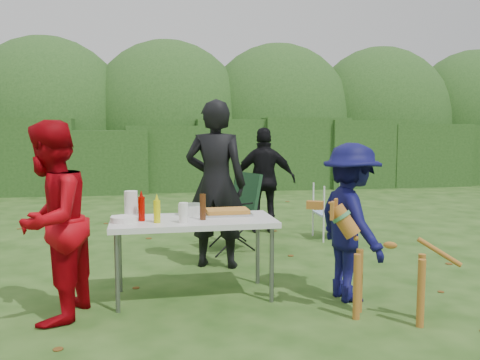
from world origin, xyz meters
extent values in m
plane|color=#1E4211|center=(0.00, 0.00, 0.00)|extent=(80.00, 80.00, 0.00)
cube|color=#23471C|center=(0.00, 8.00, 0.85)|extent=(22.00, 1.40, 1.70)
ellipsoid|color=#3D6628|center=(0.00, 9.60, 1.60)|extent=(20.00, 2.60, 3.20)
cube|color=silver|center=(-0.31, -0.18, 0.71)|extent=(1.50, 0.70, 0.05)
cylinder|color=slate|center=(-0.99, -0.46, 0.34)|extent=(0.04, 0.04, 0.69)
cylinder|color=slate|center=(0.37, -0.46, 0.34)|extent=(0.04, 0.04, 0.69)
cylinder|color=slate|center=(-0.99, 0.10, 0.34)|extent=(0.04, 0.04, 0.69)
cylinder|color=slate|center=(0.37, 0.10, 0.34)|extent=(0.04, 0.04, 0.69)
imported|color=black|center=(0.05, 0.82, 0.94)|extent=(0.80, 0.66, 1.89)
imported|color=#A6030C|center=(-1.50, -0.53, 0.82)|extent=(0.81, 0.93, 1.64)
imported|color=black|center=(1.05, 2.55, 0.79)|extent=(0.98, 0.56, 1.58)
imported|color=#0C0C40|center=(1.10, -0.51, 0.72)|extent=(0.64, 0.99, 1.44)
cube|color=#B7B7BA|center=(0.04, -0.02, 0.75)|extent=(0.45, 0.30, 0.02)
cube|color=#C8822F|center=(0.04, -0.02, 0.78)|extent=(0.40, 0.26, 0.04)
cylinder|color=#D6D40E|center=(-0.64, -0.31, 0.84)|extent=(0.06, 0.06, 0.20)
cylinder|color=#980600|center=(-0.77, -0.20, 0.85)|extent=(0.06, 0.06, 0.22)
cylinder|color=#47230F|center=(-0.22, -0.24, 0.86)|extent=(0.06, 0.06, 0.24)
cylinder|color=white|center=(-0.87, -0.08, 0.87)|extent=(0.12, 0.12, 0.26)
cylinder|color=white|center=(-0.41, -0.36, 0.83)|extent=(0.08, 0.08, 0.18)
cylinder|color=silver|center=(-0.30, 0.05, 0.79)|extent=(0.26, 0.26, 0.10)
cylinder|color=white|center=(-0.93, -0.21, 0.77)|extent=(0.24, 0.24, 0.05)
camera|label=1|loc=(-0.77, -4.80, 1.59)|focal=38.00mm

